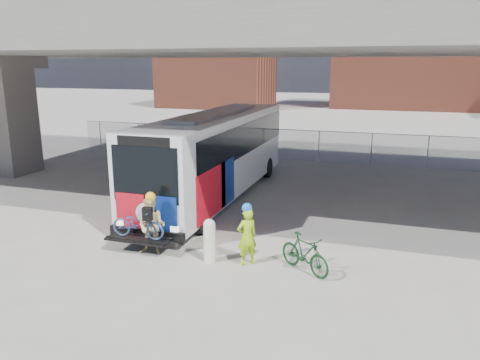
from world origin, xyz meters
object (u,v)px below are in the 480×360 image
at_px(bollard, 209,239).
at_px(bus, 216,149).
at_px(cyclist_hivis, 247,235).
at_px(bike_parked, 305,254).
at_px(cyclist_tan, 152,225).

bearing_deg(bollard, bus, 109.36).
height_order(bus, cyclist_hivis, bus).
bearing_deg(bollard, bike_parked, 4.07).
bearing_deg(cyclist_tan, cyclist_hivis, -2.71).
height_order(cyclist_hivis, cyclist_tan, cyclist_tan).
distance_m(cyclist_hivis, bike_parked, 1.71).
height_order(bus, bike_parked, bus).
bearing_deg(bus, bike_parked, -51.50).
relative_size(cyclist_hivis, cyclist_tan, 0.94).
distance_m(bus, bollard, 7.05).
bearing_deg(cyclist_hivis, cyclist_tan, -40.49).
relative_size(cyclist_tan, bike_parked, 1.09).
xyz_separation_m(bus, bike_parked, (5.03, -6.33, -1.57)).
height_order(bus, bollard, bus).
bearing_deg(bus, cyclist_tan, -86.25).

